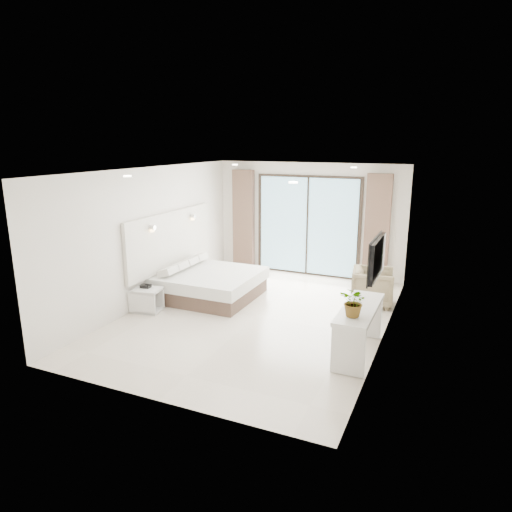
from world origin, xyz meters
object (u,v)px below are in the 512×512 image
Objects in this scene: bed at (209,284)px; armchair at (373,285)px; console_desk at (359,320)px; nightstand at (148,300)px.

armchair is at bearing 16.25° from bed.
bed is 1.22× the size of console_desk.
bed is at bearing 157.43° from console_desk.
armchair reaches higher than nightstand.
console_desk is (4.05, -0.19, 0.33)m from nightstand.
bed is 3.68m from console_desk.
console_desk reaches higher than nightstand.
armchair is (3.86, 2.15, 0.17)m from nightstand.
nightstand is at bearing -118.53° from bed.
nightstand is 4.43m from armchair.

